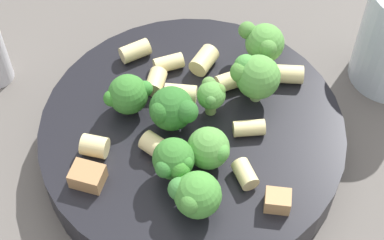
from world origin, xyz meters
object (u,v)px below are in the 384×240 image
object	(u,v)px
broccoli_floret_1	(174,161)
chicken_chunk_0	(278,201)
broccoli_floret_6	(209,148)
rigatoni_2	(156,146)
rigatoni_1	(245,174)
rigatoni_8	(169,63)
broccoli_floret_7	(212,95)
rigatoni_4	(95,146)
rigatoni_5	(249,128)
rigatoni_10	(181,94)
rigatoni_3	(135,51)
chicken_chunk_1	(88,176)
broccoli_floret_5	(128,95)
pasta_bowl	(192,138)
broccoli_floret_3	(195,194)
broccoli_floret_0	(172,109)
broccoli_floret_4	(264,43)
rigatoni_0	(156,82)
rigatoni_9	(288,74)
rigatoni_7	(231,80)
broccoli_floret_2	(255,76)

from	to	relation	value
broccoli_floret_1	chicken_chunk_0	xyz separation A→B (m)	(-0.08, -0.02, -0.02)
broccoli_floret_6	rigatoni_2	xyz separation A→B (m)	(0.04, 0.01, -0.01)
rigatoni_1	rigatoni_8	distance (m)	0.14
broccoli_floret_7	rigatoni_4	world-z (taller)	broccoli_floret_7
rigatoni_5	rigatoni_10	size ratio (longest dim) A/B	0.96
rigatoni_3	chicken_chunk_1	xyz separation A→B (m)	(-0.04, 0.13, -0.00)
broccoli_floret_5	broccoli_floret_7	size ratio (longest dim) A/B	1.09
pasta_bowl	broccoli_floret_5	distance (m)	0.07
broccoli_floret_3	rigatoni_2	world-z (taller)	broccoli_floret_3
broccoli_floret_1	rigatoni_3	world-z (taller)	broccoli_floret_1
broccoli_floret_0	broccoli_floret_4	world-z (taller)	broccoli_floret_0
rigatoni_2	rigatoni_4	bearing A→B (deg)	30.31
broccoli_floret_7	rigatoni_8	distance (m)	0.06
broccoli_floret_5	chicken_chunk_0	size ratio (longest dim) A/B	1.90
rigatoni_10	chicken_chunk_1	bearing A→B (deg)	78.82
rigatoni_0	rigatoni_1	world-z (taller)	rigatoni_0
broccoli_floret_0	rigatoni_2	size ratio (longest dim) A/B	1.84
rigatoni_2	broccoli_floret_5	bearing A→B (deg)	-31.06
rigatoni_8	rigatoni_9	bearing A→B (deg)	-157.42
broccoli_floret_3	broccoli_floret_1	bearing A→B (deg)	-30.61
rigatoni_1	rigatoni_3	size ratio (longest dim) A/B	0.84
broccoli_floret_0	rigatoni_4	size ratio (longest dim) A/B	2.03
rigatoni_7	rigatoni_2	bearing A→B (deg)	78.11
rigatoni_0	rigatoni_9	xyz separation A→B (m)	(-0.10, -0.07, 0.00)
broccoli_floret_4	rigatoni_4	world-z (taller)	broccoli_floret_4
broccoli_floret_5	broccoli_floret_6	size ratio (longest dim) A/B	1.01
rigatoni_4	rigatoni_3	bearing A→B (deg)	-74.25
rigatoni_0	rigatoni_3	world-z (taller)	same
broccoli_floret_1	rigatoni_1	size ratio (longest dim) A/B	1.81
rigatoni_5	rigatoni_7	bearing A→B (deg)	-45.34
broccoli_floret_2	rigatoni_4	world-z (taller)	broccoli_floret_2
broccoli_floret_2	broccoli_floret_4	distance (m)	0.05
rigatoni_5	rigatoni_10	xyz separation A→B (m)	(0.07, -0.00, 0.00)
broccoli_floret_5	broccoli_floret_0	bearing A→B (deg)	-177.00
rigatoni_1	broccoli_floret_5	bearing A→B (deg)	-6.08
broccoli_floret_1	rigatoni_1	world-z (taller)	broccoli_floret_1
rigatoni_2	rigatoni_1	bearing A→B (deg)	-169.75
rigatoni_0	rigatoni_4	world-z (taller)	rigatoni_4
broccoli_floret_0	rigatoni_9	size ratio (longest dim) A/B	1.56
rigatoni_2	rigatoni_3	xyz separation A→B (m)	(0.07, -0.08, -0.00)
broccoli_floret_1	chicken_chunk_0	distance (m)	0.09
broccoli_floret_2	rigatoni_9	world-z (taller)	broccoli_floret_2
broccoli_floret_6	rigatoni_7	bearing A→B (deg)	-74.61
rigatoni_5	broccoli_floret_5	bearing A→B (deg)	16.43
rigatoni_8	chicken_chunk_0	size ratio (longest dim) A/B	1.33
rigatoni_2	chicken_chunk_0	xyz separation A→B (m)	(-0.11, -0.00, -0.00)
broccoli_floret_7	rigatoni_1	world-z (taller)	broccoli_floret_7
broccoli_floret_5	rigatoni_9	world-z (taller)	broccoli_floret_5
rigatoni_5	chicken_chunk_0	distance (m)	0.07
broccoli_floret_2	chicken_chunk_0	bearing A→B (deg)	126.74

